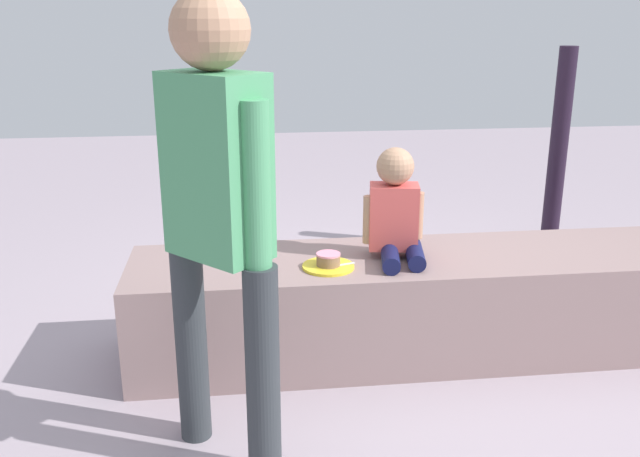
# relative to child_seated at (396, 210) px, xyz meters

# --- Properties ---
(ground_plane) EXTENTS (12.00, 12.00, 0.00)m
(ground_plane) POSITION_rel_child_seated_xyz_m (0.13, 0.00, -0.68)
(ground_plane) COLOR #A4939F
(concrete_ledge) EXTENTS (2.57, 0.58, 0.46)m
(concrete_ledge) POSITION_rel_child_seated_xyz_m (0.13, 0.00, -0.45)
(concrete_ledge) COLOR gray
(concrete_ledge) RESTS_ON ground_plane
(child_seated) EXTENTS (0.28, 0.33, 0.48)m
(child_seated) POSITION_rel_child_seated_xyz_m (0.00, 0.00, 0.00)
(child_seated) COLOR #131743
(child_seated) RESTS_ON concrete_ledge
(adult_standing) EXTENTS (0.36, 0.37, 1.56)m
(adult_standing) POSITION_rel_child_seated_xyz_m (-0.73, -0.68, 0.27)
(adult_standing) COLOR #2E3337
(adult_standing) RESTS_ON ground_plane
(cake_plate) EXTENTS (0.22, 0.22, 0.07)m
(cake_plate) POSITION_rel_child_seated_xyz_m (-0.30, -0.10, -0.19)
(cake_plate) COLOR yellow
(cake_plate) RESTS_ON concrete_ledge
(gift_bag) EXTENTS (0.19, 0.10, 0.36)m
(gift_bag) POSITION_rel_child_seated_xyz_m (0.19, 0.81, -0.52)
(gift_bag) COLOR #59C6B2
(gift_bag) RESTS_ON ground_plane
(railing_post) EXTENTS (0.36, 0.36, 1.30)m
(railing_post) POSITION_rel_child_seated_xyz_m (1.30, 1.19, -0.17)
(railing_post) COLOR black
(railing_post) RESTS_ON ground_plane
(water_bottle_near_gift) EXTENTS (0.06, 0.06, 0.20)m
(water_bottle_near_gift) POSITION_rel_child_seated_xyz_m (0.55, 1.03, -0.59)
(water_bottle_near_gift) COLOR silver
(water_bottle_near_gift) RESTS_ON ground_plane
(party_cup_red) EXTENTS (0.09, 0.09, 0.09)m
(party_cup_red) POSITION_rel_child_seated_xyz_m (-0.40, 0.99, -0.63)
(party_cup_red) COLOR red
(party_cup_red) RESTS_ON ground_plane
(cake_box_white) EXTENTS (0.40, 0.36, 0.14)m
(cake_box_white) POSITION_rel_child_seated_xyz_m (-0.71, 1.07, -0.60)
(cake_box_white) COLOR white
(cake_box_white) RESTS_ON ground_plane
(handbag_black_leather) EXTENTS (0.30, 0.12, 0.29)m
(handbag_black_leather) POSITION_rel_child_seated_xyz_m (-0.53, 0.56, -0.58)
(handbag_black_leather) COLOR black
(handbag_black_leather) RESTS_ON ground_plane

